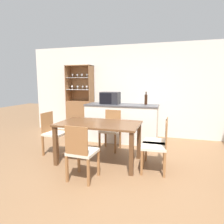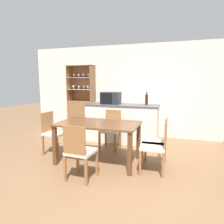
# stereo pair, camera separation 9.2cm
# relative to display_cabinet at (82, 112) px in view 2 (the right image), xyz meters

# --- Properties ---
(ground_plane) EXTENTS (18.00, 18.00, 0.00)m
(ground_plane) POSITION_rel_display_cabinet_xyz_m (1.79, -2.42, -0.61)
(ground_plane) COLOR brown
(wall_back) EXTENTS (6.80, 0.06, 2.55)m
(wall_back) POSITION_rel_display_cabinet_xyz_m (1.79, 0.21, 0.66)
(wall_back) COLOR silver
(wall_back) RESTS_ON ground_plane
(kitchen_counter) EXTENTS (1.83, 0.63, 0.96)m
(kitchen_counter) POSITION_rel_display_cabinet_xyz_m (1.41, -0.52, -0.13)
(kitchen_counter) COLOR silver
(kitchen_counter) RESTS_ON ground_plane
(display_cabinet) EXTENTS (0.77, 0.38, 2.00)m
(display_cabinet) POSITION_rel_display_cabinet_xyz_m (0.00, 0.00, 0.00)
(display_cabinet) COLOR brown
(display_cabinet) RESTS_ON ground_plane
(dining_table) EXTENTS (1.52, 0.88, 0.76)m
(dining_table) POSITION_rel_display_cabinet_xyz_m (1.33, -1.97, 0.04)
(dining_table) COLOR brown
(dining_table) RESTS_ON ground_plane
(dining_chair_head_far) EXTENTS (0.42, 0.42, 0.89)m
(dining_chair_head_far) POSITION_rel_display_cabinet_xyz_m (1.33, -1.21, -0.16)
(dining_chair_head_far) COLOR beige
(dining_chair_head_far) RESTS_ON ground_plane
(dining_chair_head_near) EXTENTS (0.43, 0.43, 0.89)m
(dining_chair_head_near) POSITION_rel_display_cabinet_xyz_m (1.32, -2.73, -0.16)
(dining_chair_head_near) COLOR beige
(dining_chair_head_near) RESTS_ON ground_plane
(dining_chair_side_left_far) EXTENTS (0.43, 0.43, 0.89)m
(dining_chair_side_left_far) POSITION_rel_display_cabinet_xyz_m (0.25, -1.83, -0.16)
(dining_chair_side_left_far) COLOR beige
(dining_chair_side_left_far) RESTS_ON ground_plane
(dining_chair_side_right_far) EXTENTS (0.41, 0.41, 0.89)m
(dining_chair_side_right_far) POSITION_rel_display_cabinet_xyz_m (2.41, -1.84, -0.16)
(dining_chair_side_right_far) COLOR beige
(dining_chair_side_right_far) RESTS_ON ground_plane
(dining_chair_side_right_near) EXTENTS (0.43, 0.43, 0.89)m
(dining_chair_side_right_near) POSITION_rel_display_cabinet_xyz_m (2.41, -2.10, -0.16)
(dining_chair_side_right_near) COLOR beige
(dining_chair_side_right_near) RESTS_ON ground_plane
(microwave) EXTENTS (0.48, 0.34, 0.31)m
(microwave) POSITION_rel_display_cabinet_xyz_m (1.10, -0.51, 0.50)
(microwave) COLOR #232328
(microwave) RESTS_ON kitchen_counter
(wine_bottle) EXTENTS (0.07, 0.07, 0.32)m
(wine_bottle) POSITION_rel_display_cabinet_xyz_m (2.00, -0.39, 0.48)
(wine_bottle) COLOR black
(wine_bottle) RESTS_ON kitchen_counter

